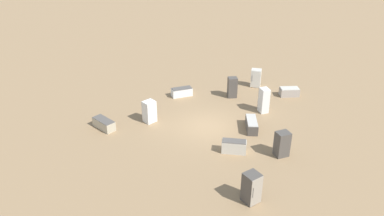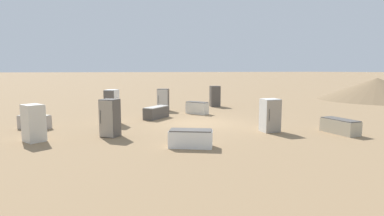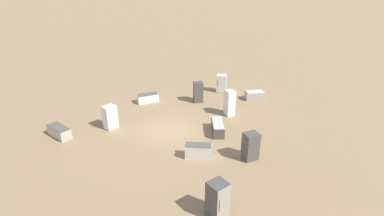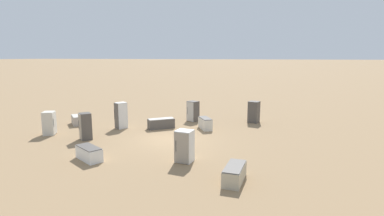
# 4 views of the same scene
# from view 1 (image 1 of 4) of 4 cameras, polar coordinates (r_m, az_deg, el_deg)

# --- Properties ---
(ground_plane) EXTENTS (1000.00, 1000.00, 0.00)m
(ground_plane) POSITION_cam_1_polar(r_m,az_deg,el_deg) (24.87, 2.32, -2.83)
(ground_plane) COLOR #937551
(discarded_fridge_0) EXTENTS (0.97, 0.94, 1.53)m
(discarded_fridge_0) POSITION_cam_1_polar(r_m,az_deg,el_deg) (22.21, 13.54, -5.33)
(discarded_fridge_0) COLOR #4C4742
(discarded_fridge_0) RESTS_ON ground_plane
(discarded_fridge_1) EXTENTS (0.81, 0.77, 1.51)m
(discarded_fridge_1) POSITION_cam_1_polar(r_m,az_deg,el_deg) (25.28, -6.52, -0.52)
(discarded_fridge_1) COLOR white
(discarded_fridge_1) RESTS_ON ground_plane
(discarded_fridge_2) EXTENTS (1.79, 1.66, 0.70)m
(discarded_fridge_2) POSITION_cam_1_polar(r_m,az_deg,el_deg) (24.67, 9.07, -2.51)
(discarded_fridge_2) COLOR #4C4742
(discarded_fridge_2) RESTS_ON ground_plane
(discarded_fridge_3) EXTENTS (0.72, 1.69, 0.65)m
(discarded_fridge_3) POSITION_cam_1_polar(r_m,az_deg,el_deg) (25.17, -13.27, -2.36)
(discarded_fridge_3) COLOR #B2A88E
(discarded_fridge_3) RESTS_ON ground_plane
(discarded_fridge_4) EXTENTS (1.28, 1.51, 0.79)m
(discarded_fridge_4) POSITION_cam_1_polar(r_m,az_deg,el_deg) (22.19, 6.42, -5.85)
(discarded_fridge_4) COLOR beige
(discarded_fridge_4) RESTS_ON ground_plane
(discarded_fridge_5) EXTENTS (0.94, 0.99, 1.47)m
(discarded_fridge_5) POSITION_cam_1_polar(r_m,az_deg,el_deg) (30.90, 9.71, 4.53)
(discarded_fridge_5) COLOR beige
(discarded_fridge_5) RESTS_ON ground_plane
(discarded_fridge_6) EXTENTS (1.55, 1.54, 0.66)m
(discarded_fridge_6) POSITION_cam_1_polar(r_m,az_deg,el_deg) (29.95, 14.61, 2.40)
(discarded_fridge_6) COLOR #A89E93
(discarded_fridge_6) RESTS_ON ground_plane
(discarded_fridge_7) EXTENTS (0.88, 0.89, 1.60)m
(discarded_fridge_7) POSITION_cam_1_polar(r_m,az_deg,el_deg) (18.59, 9.06, -11.92)
(discarded_fridge_7) COLOR #4C4742
(discarded_fridge_7) RESTS_ON ground_plane
(discarded_fridge_8) EXTENTS (0.86, 0.91, 1.80)m
(discarded_fridge_8) POSITION_cam_1_polar(r_m,az_deg,el_deg) (26.80, 10.88, 1.17)
(discarded_fridge_8) COLOR white
(discarded_fridge_8) RESTS_ON ground_plane
(discarded_fridge_9) EXTENTS (0.92, 0.92, 1.59)m
(discarded_fridge_9) POSITION_cam_1_polar(r_m,az_deg,el_deg) (28.78, 6.15, 3.16)
(discarded_fridge_9) COLOR #4C4742
(discarded_fridge_9) RESTS_ON ground_plane
(discarded_fridge_10) EXTENTS (1.71, 1.33, 0.65)m
(discarded_fridge_10) POSITION_cam_1_polar(r_m,az_deg,el_deg) (28.97, -1.56, 2.46)
(discarded_fridge_10) COLOR white
(discarded_fridge_10) RESTS_ON ground_plane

